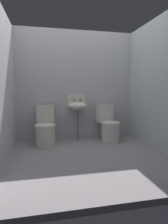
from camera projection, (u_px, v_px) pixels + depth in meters
name	position (u px, v px, depth m)	size (l,w,h in m)	color
ground_plane	(88.00, 158.00, 3.14)	(2.96, 2.73, 0.08)	gray
wall_back	(75.00, 86.00, 4.17)	(2.96, 0.10, 2.36)	#B3B5BB
wall_left	(0.00, 84.00, 2.81)	(0.10, 2.53, 2.36)	#B5B8BF
wall_right	(159.00, 85.00, 3.36)	(0.10, 2.53, 2.36)	#ADBABA
toilet_left	(45.00, 129.00, 3.74)	(0.42, 0.61, 0.78)	silver
toilet_right	(109.00, 126.00, 4.02)	(0.45, 0.63, 0.78)	silver
sink	(77.00, 106.00, 4.01)	(0.42, 0.35, 0.99)	#625B5E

